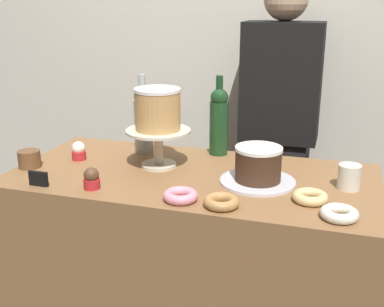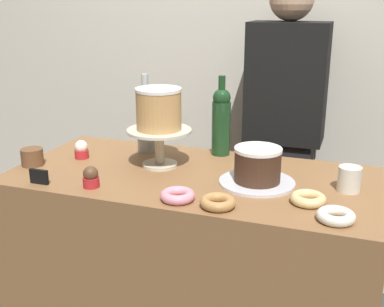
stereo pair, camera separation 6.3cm
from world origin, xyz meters
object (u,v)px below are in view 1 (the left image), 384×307
Objects in this scene: wine_bottle_clear at (143,118)px; donut_maple at (221,202)px; donut_pink at (180,196)px; barista_figure at (278,141)px; chocolate_round_cake at (258,164)px; price_sign_chalkboard at (38,179)px; cake_stand_pedestal at (158,141)px; wine_bottle_green at (219,120)px; cupcake_vanilla at (79,151)px; donut_sugar at (339,214)px; donut_glazed at (310,197)px; coffee_cup_ceramic at (349,177)px; cupcake_chocolate at (92,179)px; white_layer_cake at (158,109)px; cookie_stack at (29,159)px.

donut_maple is at bearing -45.29° from wine_bottle_clear.
barista_figure is (0.19, 0.92, -0.06)m from donut_pink.
donut_maple is (-0.07, -0.24, -0.05)m from chocolate_round_cake.
chocolate_round_cake is 0.76m from price_sign_chalkboard.
chocolate_round_cake is (0.39, -0.06, -0.03)m from cake_stand_pedestal.
wine_bottle_green is 0.55m from donut_maple.
cupcake_vanilla is 0.66× the size of donut_sugar.
donut_sugar is at bearing -48.42° from donut_glazed.
cake_stand_pedestal reaches higher than cupcake_vanilla.
wine_bottle_clear is 2.91× the size of donut_glazed.
wine_bottle_clear and wine_bottle_green have the same top height.
barista_figure reaches higher than price_sign_chalkboard.
coffee_cup_ceramic is at bearing -2.02° from cake_stand_pedestal.
price_sign_chalkboard is (-0.64, -0.02, 0.01)m from donut_maple.
cake_stand_pedestal is at bearing 44.33° from price_sign_chalkboard.
cupcake_chocolate is at bearing 178.42° from donut_pink.
coffee_cup_ceramic is (1.01, 0.29, 0.02)m from price_sign_chalkboard.
cake_stand_pedestal is at bearing -90.00° from white_layer_cake.
cupcake_chocolate is at bearing -157.45° from chocolate_round_cake.
wine_bottle_green reaches higher than cupcake_vanilla.
barista_figure is (0.37, 0.63, -0.27)m from white_layer_cake.
white_layer_cake is 1.06× the size of chocolate_round_cake.
wine_bottle_green is at bearing 154.55° from coffee_cup_ceramic.
wine_bottle_green is 0.58m from coffee_cup_ceramic.
wine_bottle_green is 0.76m from cookie_stack.
wine_bottle_clear reaches higher than chocolate_round_cake.
cupcake_vanilla reaches higher than donut_pink.
price_sign_chalkboard is (-0.32, -0.31, -0.20)m from white_layer_cake.
cupcake_chocolate is at bearing -115.81° from white_layer_cake.
white_layer_cake is 0.30m from wine_bottle_green.
price_sign_chalkboard is at bearing -169.63° from cupcake_chocolate.
cookie_stack reaches higher than price_sign_chalkboard.
coffee_cup_ceramic is at bearing 27.33° from donut_pink.
cake_stand_pedestal is at bearing 171.24° from chocolate_round_cake.
cupcake_vanilla is 0.59m from donut_pink.
cookie_stack is 0.05× the size of barista_figure.
coffee_cup_ceramic is (0.12, 0.15, 0.03)m from donut_glazed.
coffee_cup_ceramic is (0.83, 0.25, 0.01)m from cupcake_chocolate.
white_layer_cake reaches higher than cupcake_vanilla.
chocolate_round_cake reaches higher than cupcake_chocolate.
donut_glazed is at bearing -25.08° from wine_bottle_clear.
price_sign_chalkboard is at bearing -112.65° from wine_bottle_clear.
cupcake_chocolate is at bearing 10.37° from price_sign_chalkboard.
wine_bottle_green reaches higher than white_layer_cake.
cupcake_vanilla is 0.87× the size of coffee_cup_ceramic.
cookie_stack is at bearing 168.51° from donut_pink.
cake_stand_pedestal is 2.18× the size of donut_pink.
donut_maple is at bearing 1.49° from price_sign_chalkboard.
donut_maple is 0.35m from donut_sugar.
donut_maple is (0.14, -0.52, -0.13)m from wine_bottle_green.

